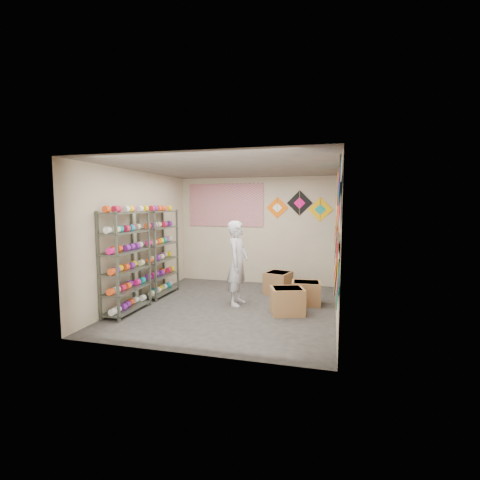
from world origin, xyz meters
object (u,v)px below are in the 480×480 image
(shelf_rack_back, at_px, (160,253))
(carton_c, at_px, (278,283))
(carton_b, at_px, (306,293))
(shopkeeper, at_px, (238,263))
(carton_a, at_px, (287,301))
(shelf_rack_front, at_px, (126,262))

(shelf_rack_back, relative_size, carton_c, 3.38)
(shelf_rack_back, height_order, carton_b, shelf_rack_back)
(shopkeeper, distance_m, carton_c, 1.40)
(shopkeeper, xyz_separation_m, carton_b, (1.33, 0.36, -0.61))
(shopkeeper, xyz_separation_m, carton_a, (1.04, -0.35, -0.60))
(shelf_rack_back, height_order, carton_a, shelf_rack_back)
(carton_b, relative_size, carton_c, 1.01)
(carton_c, bearing_deg, carton_b, -31.47)
(carton_a, distance_m, carton_c, 1.48)
(shelf_rack_front, distance_m, carton_a, 3.07)
(shelf_rack_back, xyz_separation_m, carton_c, (2.52, 0.81, -0.70))
(shopkeeper, bearing_deg, carton_a, -105.20)
(shelf_rack_back, distance_m, carton_c, 2.74)
(shelf_rack_front, relative_size, carton_c, 3.38)
(carton_c, bearing_deg, shelf_rack_front, -124.63)
(shelf_rack_front, bearing_deg, carton_c, 40.01)
(shelf_rack_front, relative_size, shelf_rack_back, 1.00)
(shelf_rack_front, distance_m, shopkeeper, 2.13)
(shelf_rack_back, bearing_deg, carton_c, 17.92)
(shelf_rack_front, distance_m, shelf_rack_back, 1.30)
(shopkeeper, relative_size, carton_b, 2.98)
(shelf_rack_front, bearing_deg, carton_a, 13.19)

